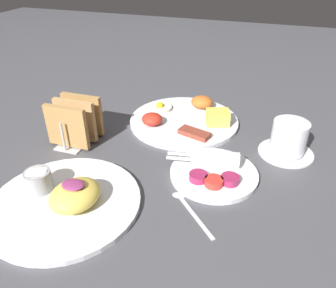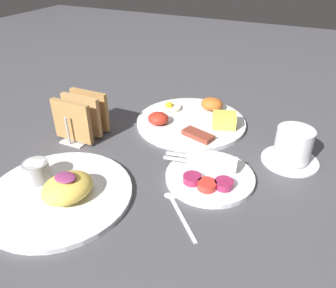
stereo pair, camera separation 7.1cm
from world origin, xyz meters
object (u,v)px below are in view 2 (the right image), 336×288
Objects in this scene: plate_breakfast at (192,120)px; plate_condiments at (210,174)px; toast_rack at (82,117)px; plate_foreground at (59,190)px; coffee_cup at (293,147)px.

plate_condiments is at bearing -59.66° from plate_breakfast.
plate_foreground is at bearing -63.75° from toast_rack.
plate_breakfast is at bearing 120.34° from plate_condiments.
coffee_cup reaches higher than plate_breakfast.
coffee_cup is at bearing 39.15° from plate_foreground.
plate_breakfast is 2.33× the size of coffee_cup.
plate_foreground reaches higher than plate_condiments.
plate_condiments is 0.71× the size of plate_foreground.
plate_foreground is (-0.23, -0.17, 0.00)m from plate_condiments.
coffee_cup is (0.25, -0.07, 0.03)m from plate_breakfast.
plate_foreground is 0.23m from toast_rack.
plate_condiments is 0.29m from plate_foreground.
coffee_cup reaches higher than plate_foreground.
plate_condiments is at bearing -136.51° from coffee_cup.
plate_breakfast is 1.47× the size of plate_condiments.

